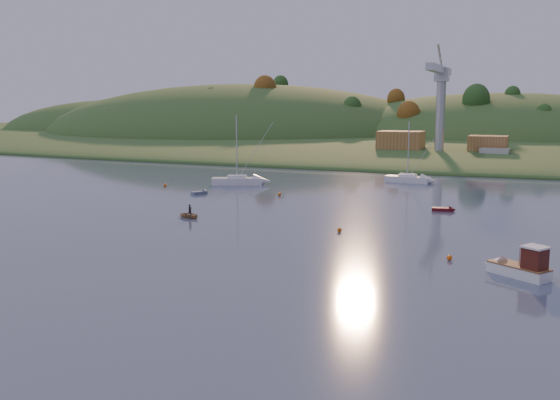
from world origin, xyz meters
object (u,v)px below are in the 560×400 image
at_px(fishing_boat, 515,266).
at_px(sailboat_near, 237,180).
at_px(grey_dinghy, 202,192).
at_px(red_tender, 447,210).
at_px(canoe, 190,215).
at_px(sailboat_far, 407,178).

bearing_deg(fishing_boat, sailboat_near, -9.51).
bearing_deg(fishing_boat, grey_dinghy, -0.43).
xyz_separation_m(fishing_boat, sailboat_near, (-47.41, 43.63, -0.05)).
bearing_deg(red_tender, canoe, -157.10).
xyz_separation_m(sailboat_near, red_tender, (37.88, -13.87, -0.55)).
height_order(sailboat_near, sailboat_far, sailboat_near).
bearing_deg(red_tender, grey_dinghy, 169.71).
xyz_separation_m(sailboat_near, canoe, (8.90, -31.02, -0.46)).
bearing_deg(red_tender, fishing_boat, -79.96).
bearing_deg(fishing_boat, sailboat_far, -37.63).
height_order(canoe, grey_dinghy, grey_dinghy).
bearing_deg(sailboat_near, fishing_boat, -65.88).
distance_m(red_tender, grey_dinghy, 37.97).
height_order(sailboat_far, red_tender, sailboat_far).
relative_size(sailboat_far, red_tender, 3.40).
distance_m(sailboat_near, canoe, 32.27).
bearing_deg(canoe, grey_dinghy, 45.42).
relative_size(fishing_boat, sailboat_near, 0.49).
bearing_deg(grey_dinghy, sailboat_near, 31.23).
distance_m(canoe, grey_dinghy, 20.87).
bearing_deg(canoe, sailboat_far, -1.62).
bearing_deg(sailboat_far, grey_dinghy, -128.73).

